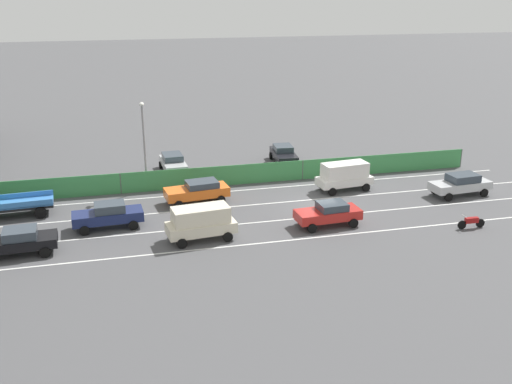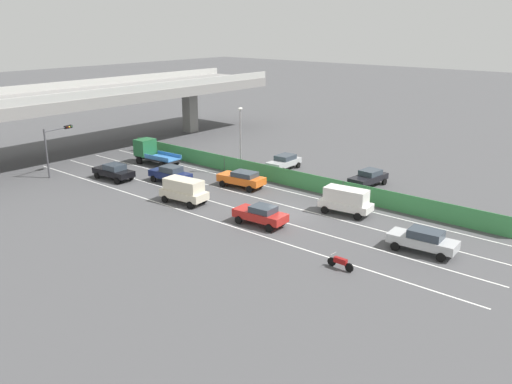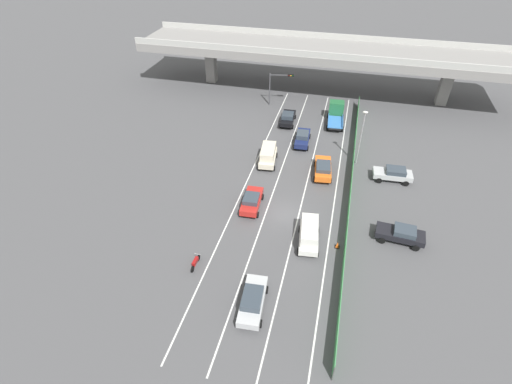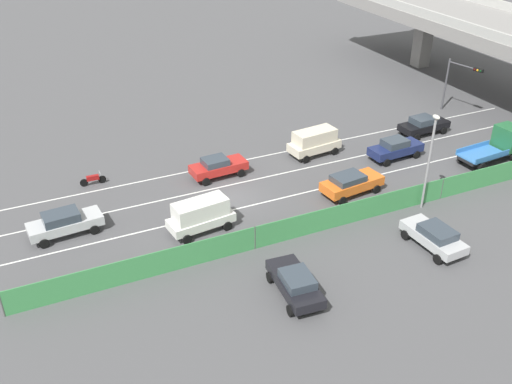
{
  "view_description": "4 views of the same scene",
  "coord_description": "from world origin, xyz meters",
  "views": [
    {
      "loc": [
        -37.33,
        13.66,
        15.15
      ],
      "look_at": [
        0.07,
        4.4,
        1.57
      ],
      "focal_mm": 40.85,
      "sensor_mm": 36.0,
      "label": 1
    },
    {
      "loc": [
        -33.88,
        -25.21,
        15.35
      ],
      "look_at": [
        -2.79,
        1.18,
        2.4
      ],
      "focal_mm": 37.73,
      "sensor_mm": 36.0,
      "label": 2
    },
    {
      "loc": [
        4.64,
        -29.22,
        25.77
      ],
      "look_at": [
        -2.87,
        0.22,
        2.14
      ],
      "focal_mm": 26.46,
      "sensor_mm": 36.0,
      "label": 3
    },
    {
      "loc": [
        33.4,
        -13.56,
        21.16
      ],
      "look_at": [
        1.73,
        1.11,
        1.03
      ],
      "focal_mm": 40.23,
      "sensor_mm": 36.0,
      "label": 4
    }
  ],
  "objects": [
    {
      "name": "traffic_cone",
      "position": [
        5.9,
        -3.4,
        0.3
      ],
      "size": [
        0.47,
        0.47,
        0.65
      ],
      "color": "orange",
      "rests_on": "ground"
    },
    {
      "name": "car_taxi_orange",
      "position": [
        3.22,
        8.07,
        0.92
      ],
      "size": [
        2.48,
        4.85,
        1.62
      ],
      "color": "orange",
      "rests_on": "ground"
    },
    {
      "name": "traffic_light",
      "position": [
        -5.8,
        25.7,
        3.65
      ],
      "size": [
        3.67,
        0.98,
        5.08
      ],
      "color": "#47474C",
      "rests_on": "ground"
    },
    {
      "name": "lane_line_right_edge",
      "position": [
        5.06,
        6.19,
        0.0
      ],
      "size": [
        0.14,
        48.37,
        0.01
      ],
      "primitive_type": "cube",
      "color": "silver",
      "rests_on": "ground"
    },
    {
      "name": "ground_plane",
      "position": [
        0.0,
        0.0,
        0.0
      ],
      "size": [
        300.0,
        300.0,
        0.0
      ],
      "primitive_type": "plane",
      "color": "#4C4C4F"
    },
    {
      "name": "lane_line_mid_right",
      "position": [
        1.69,
        6.19,
        0.0
      ],
      "size": [
        0.14,
        48.37,
        0.01
      ],
      "primitive_type": "cube",
      "color": "silver",
      "rests_on": "ground"
    },
    {
      "name": "motorcycle",
      "position": [
        -6.1,
        -8.81,
        0.46
      ],
      "size": [
        0.6,
        1.95,
        0.93
      ],
      "color": "black",
      "rests_on": "ground"
    },
    {
      "name": "car_sedan_black",
      "position": [
        -3.14,
        19.84,
        0.89
      ],
      "size": [
        2.24,
        4.71,
        1.62
      ],
      "color": "black",
      "rests_on": "ground"
    },
    {
      "name": "car_sedan_red",
      "position": [
        -3.33,
        0.23,
        0.89
      ],
      "size": [
        2.19,
        4.46,
        1.61
      ],
      "color": "red",
      "rests_on": "ground"
    },
    {
      "name": "parked_wagon_silver",
      "position": [
        11.18,
        9.03,
        0.89
      ],
      "size": [
        4.44,
        2.22,
        1.58
      ],
      "color": "#B2B5B7",
      "rests_on": "ground"
    },
    {
      "name": "street_lamp",
      "position": [
        6.96,
        11.57,
        4.25
      ],
      "size": [
        0.6,
        0.36,
        6.99
      ],
      "color": "gray",
      "rests_on": "ground"
    },
    {
      "name": "green_fence",
      "position": [
        6.58,
        6.19,
        0.83
      ],
      "size": [
        0.1,
        44.47,
        1.65
      ],
      "color": "#3D8E4C",
      "rests_on": "ground"
    },
    {
      "name": "elevated_overpass",
      "position": [
        0.0,
        32.37,
        6.56
      ],
      "size": [
        59.93,
        10.57,
        8.19
      ],
      "color": "gray",
      "rests_on": "ground"
    },
    {
      "name": "car_sedan_navy",
      "position": [
        -0.19,
        14.56,
        0.93
      ],
      "size": [
        2.13,
        4.67,
        1.72
      ],
      "color": "navy",
      "rests_on": "ground"
    },
    {
      "name": "parked_sedan_dark",
      "position": [
        11.58,
        -1.04,
        0.88
      ],
      "size": [
        4.58,
        2.31,
        1.58
      ],
      "color": "black",
      "rests_on": "ground"
    },
    {
      "name": "lane_line_mid_left",
      "position": [
        -1.69,
        6.19,
        0.0
      ],
      "size": [
        0.14,
        48.37,
        0.01
      ],
      "primitive_type": "cube",
      "color": "silver",
      "rests_on": "ground"
    },
    {
      "name": "car_sedan_silver",
      "position": [
        -0.09,
        -11.75,
        0.93
      ],
      "size": [
        2.26,
        4.82,
        1.68
      ],
      "color": "#B7BABC",
      "rests_on": "ground"
    },
    {
      "name": "lane_line_left_edge",
      "position": [
        -5.06,
        6.19,
        0.0
      ],
      "size": [
        0.14,
        48.37,
        0.01
      ],
      "primitive_type": "cube",
      "color": "silver",
      "rests_on": "ground"
    },
    {
      "name": "flatbed_truck_blue",
      "position": [
        3.49,
        22.16,
        1.37
      ],
      "size": [
        2.65,
        5.63,
        2.68
      ],
      "color": "black",
      "rests_on": "ground"
    },
    {
      "name": "car_van_cream",
      "position": [
        -3.57,
        8.88,
        1.23
      ],
      "size": [
        2.42,
        4.49,
        2.18
      ],
      "color": "beige",
      "rests_on": "ground"
    },
    {
      "name": "car_van_white",
      "position": [
        3.19,
        -3.54,
        1.25
      ],
      "size": [
        2.35,
        4.51,
        2.22
      ],
      "color": "silver",
      "rests_on": "ground"
    }
  ]
}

